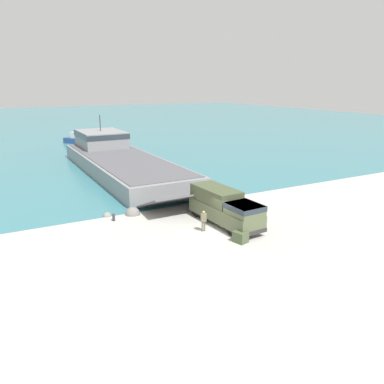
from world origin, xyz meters
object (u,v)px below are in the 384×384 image
(landing_craft, at_px, (118,158))
(soldier_on_ramp, at_px, (204,220))
(military_truck, at_px, (225,207))
(cargo_crate, at_px, (240,237))
(moored_boat_a, at_px, (78,139))
(mooring_bollard, at_px, (114,217))

(landing_craft, height_order, soldier_on_ramp, landing_craft)
(military_truck, xyz_separation_m, cargo_crate, (-0.98, -3.72, -1.11))
(landing_craft, height_order, cargo_crate, landing_craft)
(moored_boat_a, bearing_deg, soldier_on_ramp, 53.06)
(soldier_on_ramp, bearing_deg, landing_craft, 7.80)
(soldier_on_ramp, relative_size, moored_boat_a, 0.28)
(military_truck, height_order, soldier_on_ramp, military_truck)
(military_truck, bearing_deg, moored_boat_a, 177.75)
(landing_craft, bearing_deg, moored_boat_a, 89.05)
(landing_craft, height_order, military_truck, landing_craft)
(military_truck, distance_m, cargo_crate, 4.00)
(landing_craft, relative_size, soldier_on_ramp, 20.37)
(moored_boat_a, relative_size, mooring_bollard, 8.94)
(landing_craft, distance_m, moored_boat_a, 27.12)
(moored_boat_a, height_order, mooring_bollard, moored_boat_a)
(military_truck, distance_m, soldier_on_ramp, 2.46)
(military_truck, relative_size, moored_boat_a, 1.28)
(soldier_on_ramp, bearing_deg, mooring_bollard, 54.55)
(military_truck, height_order, cargo_crate, military_truck)
(landing_craft, relative_size, mooring_bollard, 51.06)
(landing_craft, xyz_separation_m, military_truck, (1.51, -24.59, -0.06))
(landing_craft, relative_size, military_truck, 4.45)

